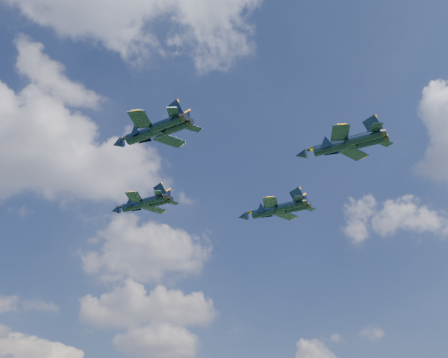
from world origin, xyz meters
TOP-DOWN VIEW (x-y plane):
  - jet_lead at (-8.49, 20.20)m, footprint 12.22×12.34m
  - jet_left at (-11.30, -7.94)m, footprint 11.99×12.88m
  - jet_right at (16.07, 16.72)m, footprint 13.51×13.68m
  - jet_slot at (17.03, -9.33)m, footprint 13.31×13.13m

SIDE VIEW (x-z plane):
  - jet_left at x=-11.30m, z-range 57.88..61.27m
  - jet_lead at x=-8.49m, z-range 59.60..62.95m
  - jet_slot at x=17.03m, z-range 59.61..63.21m
  - jet_right at x=16.07m, z-range 59.75..63.44m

